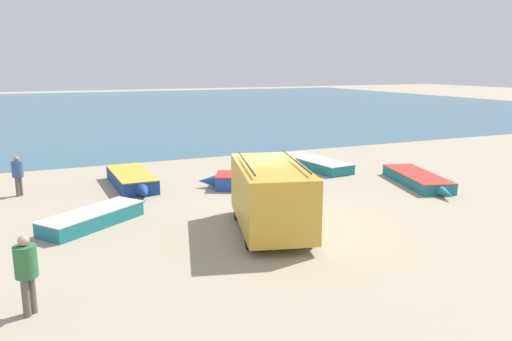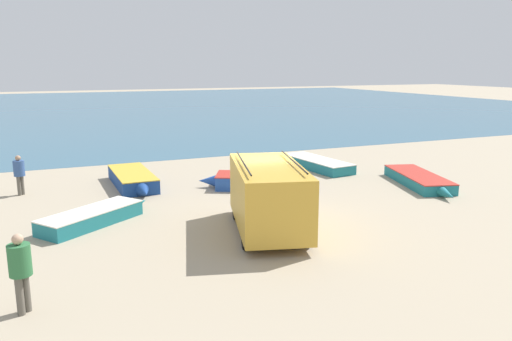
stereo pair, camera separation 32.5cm
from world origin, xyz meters
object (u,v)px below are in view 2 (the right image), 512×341
object	(u,v)px
fishing_rowboat_2	(95,216)
fishing_rowboat_4	(257,181)
fishing_rowboat_1	(420,180)
fisherman_1	(20,266)
fishing_rowboat_0	(133,179)
fishing_rowboat_3	(315,163)
fisherman_0	(19,171)
parked_van	(268,195)

from	to	relation	value
fishing_rowboat_2	fishing_rowboat_4	size ratio (longest dim) A/B	0.89
fishing_rowboat_1	fisherman_1	size ratio (longest dim) A/B	3.01
fishing_rowboat_0	fishing_rowboat_3	bearing A→B (deg)	91.23
fishing_rowboat_2	fishing_rowboat_4	distance (m)	7.60
fishing_rowboat_3	fisherman_1	size ratio (longest dim) A/B	3.09
fisherman_1	fishing_rowboat_1	bearing A→B (deg)	63.08
fishing_rowboat_3	fishing_rowboat_4	size ratio (longest dim) A/B	1.21
fishing_rowboat_1	fishing_rowboat_3	world-z (taller)	fishing_rowboat_3
fishing_rowboat_1	fishing_rowboat_3	distance (m)	5.81
fisherman_0	parked_van	bearing A→B (deg)	175.91
parked_van	fisherman_0	distance (m)	11.35
fisherman_0	fisherman_1	world-z (taller)	fisherman_1
fishing_rowboat_1	fisherman_1	distance (m)	17.42
parked_van	fisherman_0	bearing A→B (deg)	57.54
fishing_rowboat_2	fisherman_0	size ratio (longest dim) A/B	2.45
fishing_rowboat_2	fisherman_0	distance (m)	5.90
fishing_rowboat_4	fisherman_1	world-z (taller)	fisherman_1
fishing_rowboat_4	fisherman_1	bearing A→B (deg)	68.62
fishing_rowboat_4	fisherman_0	xyz separation A→B (m)	(-9.63, 2.76, 0.70)
fishing_rowboat_1	fisherman_0	bearing A→B (deg)	-91.24
fisherman_1	fishing_rowboat_3	bearing A→B (deg)	81.93
fishing_rowboat_2	fishing_rowboat_0	bearing A→B (deg)	30.78
fishing_rowboat_2	fishing_rowboat_4	xyz separation A→B (m)	(7.17, 2.54, 0.05)
fishing_rowboat_2	fishing_rowboat_1	bearing A→B (deg)	-35.59
fishing_rowboat_3	fisherman_1	bearing A→B (deg)	122.94
fishing_rowboat_1	fisherman_1	world-z (taller)	fisherman_1
fishing_rowboat_0	fishing_rowboat_1	distance (m)	13.02
fisherman_0	fisherman_1	bearing A→B (deg)	135.60
parked_van	fishing_rowboat_4	size ratio (longest dim) A/B	1.11
fishing_rowboat_1	fishing_rowboat_4	distance (m)	7.46
parked_van	fishing_rowboat_3	distance (m)	10.79
parked_van	fishing_rowboat_0	world-z (taller)	parked_van
fishing_rowboat_3	fishing_rowboat_1	bearing A→B (deg)	-161.81
fisherman_1	fishing_rowboat_2	bearing A→B (deg)	113.48
parked_van	fisherman_1	distance (m)	7.81
fishing_rowboat_2	fisherman_1	xyz separation A→B (m)	(-2.08, -6.01, 0.83)
fishing_rowboat_0	fishing_rowboat_4	xyz separation A→B (m)	(5.02, -2.46, -0.00)
fishing_rowboat_1	fishing_rowboat_3	bearing A→B (deg)	-139.25
fishing_rowboat_0	fishing_rowboat_4	size ratio (longest dim) A/B	1.12
fishing_rowboat_4	fisherman_0	world-z (taller)	fisherman_0
fishing_rowboat_1	fishing_rowboat_2	distance (m)	14.21
fishing_rowboat_3	fisherman_1	world-z (taller)	fisherman_1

